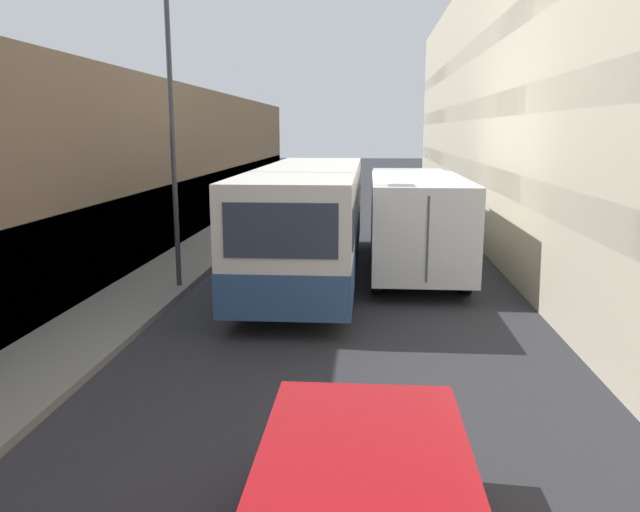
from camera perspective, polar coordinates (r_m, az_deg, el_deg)
ground_plane at (r=14.71m, az=1.87°, el=-3.81°), size 150.00×150.00×0.00m
sidewalk_left at (r=15.61m, az=-15.65°, el=-3.08°), size 1.94×60.00×0.14m
building_left_shopfront at (r=16.05m, az=-23.11°, el=5.54°), size 2.40×60.00×5.44m
building_right_apartment at (r=15.02m, az=24.05°, el=14.25°), size 2.40×60.00×9.76m
bus at (r=16.54m, az=-0.97°, el=3.41°), size 2.56×10.95×2.92m
box_truck at (r=17.76m, az=8.63°, el=3.65°), size 2.40×8.24×2.65m
street_lamp at (r=15.32m, az=-13.63°, el=16.68°), size 0.36×0.80×7.66m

